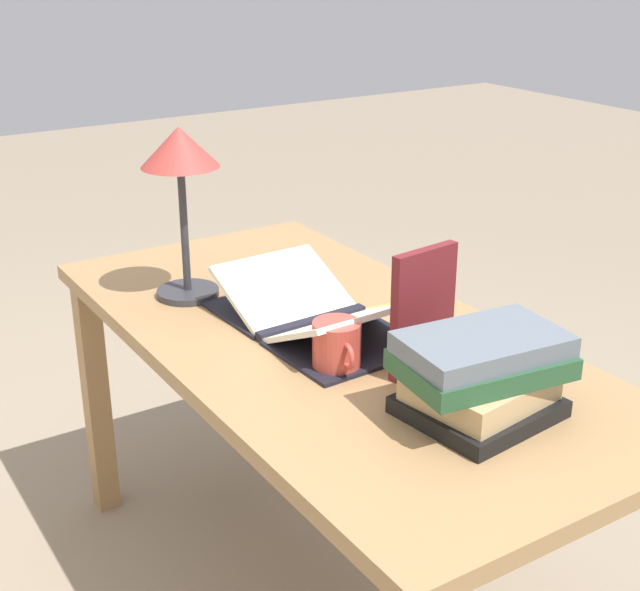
% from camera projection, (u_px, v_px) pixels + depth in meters
% --- Properties ---
extents(reading_desk, '(1.48, 0.71, 0.72)m').
position_uv_depth(reading_desk, '(330.00, 374.00, 1.93)').
color(reading_desk, '#937047').
rests_on(reading_desk, ground_plane).
extents(open_book, '(0.50, 0.30, 0.11)m').
position_uv_depth(open_book, '(312.00, 314.00, 1.92)').
color(open_book, black).
rests_on(open_book, reading_desk).
extents(book_stack_tall, '(0.24, 0.31, 0.16)m').
position_uv_depth(book_stack_tall, '(481.00, 375.00, 1.55)').
color(book_stack_tall, black).
rests_on(book_stack_tall, reading_desk).
extents(book_standing_upright, '(0.04, 0.15, 0.25)m').
position_uv_depth(book_standing_upright, '(423.00, 311.00, 1.69)').
color(book_standing_upright, maroon).
rests_on(book_standing_upright, reading_desk).
extents(reading_lamp, '(0.18, 0.18, 0.40)m').
position_uv_depth(reading_lamp, '(180.00, 165.00, 1.98)').
color(reading_lamp, '#2D2D33').
rests_on(reading_lamp, reading_desk).
extents(coffee_mug, '(0.13, 0.10, 0.10)m').
position_uv_depth(coffee_mug, '(337.00, 346.00, 1.73)').
color(coffee_mug, '#B74238').
rests_on(coffee_mug, reading_desk).
extents(pencil, '(0.02, 0.16, 0.01)m').
position_uv_depth(pencil, '(379.00, 307.00, 2.03)').
color(pencil, gold).
rests_on(pencil, reading_desk).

